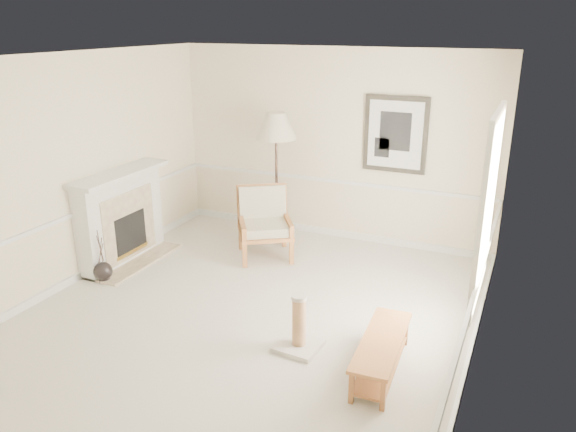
{
  "coord_description": "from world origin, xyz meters",
  "views": [
    {
      "loc": [
        2.8,
        -5.18,
        3.26
      ],
      "look_at": [
        0.17,
        0.7,
        0.99
      ],
      "focal_mm": 35.0,
      "sensor_mm": 36.0,
      "label": 1
    }
  ],
  "objects_px": {
    "bench": "(381,350)",
    "scratching_post": "(299,332)",
    "floor_vase": "(103,272)",
    "floor_lamp": "(276,130)",
    "armchair": "(264,219)"
  },
  "relations": [
    {
      "from": "armchair",
      "to": "floor_lamp",
      "type": "height_order",
      "value": "floor_lamp"
    },
    {
      "from": "scratching_post",
      "to": "floor_vase",
      "type": "bearing_deg",
      "value": 171.92
    },
    {
      "from": "armchair",
      "to": "floor_lamp",
      "type": "xyz_separation_m",
      "value": [
        -0.1,
        0.65,
        1.19
      ]
    },
    {
      "from": "floor_lamp",
      "to": "scratching_post",
      "type": "height_order",
      "value": "floor_lamp"
    },
    {
      "from": "armchair",
      "to": "scratching_post",
      "type": "height_order",
      "value": "armchair"
    },
    {
      "from": "floor_lamp",
      "to": "armchair",
      "type": "bearing_deg",
      "value": -80.88
    },
    {
      "from": "floor_vase",
      "to": "scratching_post",
      "type": "xyz_separation_m",
      "value": [
        2.97,
        -0.42,
        0.06
      ]
    },
    {
      "from": "bench",
      "to": "floor_vase",
      "type": "bearing_deg",
      "value": 173.09
    },
    {
      "from": "floor_vase",
      "to": "bench",
      "type": "height_order",
      "value": "floor_vase"
    },
    {
      "from": "bench",
      "to": "scratching_post",
      "type": "bearing_deg",
      "value": 177.06
    },
    {
      "from": "floor_vase",
      "to": "scratching_post",
      "type": "relative_size",
      "value": 1.18
    },
    {
      "from": "floor_lamp",
      "to": "bench",
      "type": "distance_m",
      "value": 4.02
    },
    {
      "from": "floor_lamp",
      "to": "bench",
      "type": "xyz_separation_m",
      "value": [
        2.45,
        -2.82,
        -1.48
      ]
    },
    {
      "from": "floor_vase",
      "to": "armchair",
      "type": "height_order",
      "value": "armchair"
    },
    {
      "from": "floor_lamp",
      "to": "bench",
      "type": "relative_size",
      "value": 1.56
    }
  ]
}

